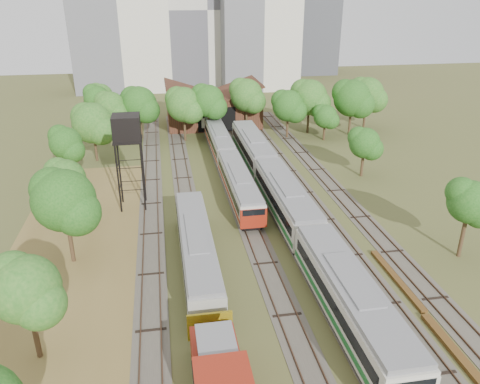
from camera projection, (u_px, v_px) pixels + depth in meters
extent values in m
plane|color=#475123|center=(327.00, 342.00, 32.26)|extent=(240.00, 240.00, 0.00)
cube|color=brown|center=(74.00, 299.00, 36.67)|extent=(14.00, 60.00, 0.04)
cube|color=#4C473D|center=(151.00, 204.00, 52.97)|extent=(2.60, 80.00, 0.06)
cube|color=#472D1E|center=(145.00, 203.00, 52.82)|extent=(0.08, 80.00, 0.14)
cube|color=#472D1E|center=(158.00, 203.00, 53.04)|extent=(0.08, 80.00, 0.14)
cube|color=#4C473D|center=(187.00, 201.00, 53.59)|extent=(2.60, 80.00, 0.06)
cube|color=#472D1E|center=(180.00, 201.00, 53.45)|extent=(0.08, 80.00, 0.14)
cube|color=#472D1E|center=(193.00, 200.00, 53.67)|extent=(0.08, 80.00, 0.14)
cube|color=#4C473D|center=(238.00, 198.00, 54.53)|extent=(2.60, 80.00, 0.06)
cube|color=#472D1E|center=(232.00, 197.00, 54.38)|extent=(0.08, 80.00, 0.14)
cube|color=#472D1E|center=(244.00, 196.00, 54.61)|extent=(0.08, 80.00, 0.14)
cube|color=#4C473D|center=(272.00, 195.00, 55.16)|extent=(2.60, 80.00, 0.06)
cube|color=#472D1E|center=(266.00, 195.00, 55.01)|extent=(0.08, 80.00, 0.14)
cube|color=#472D1E|center=(278.00, 194.00, 55.23)|extent=(0.08, 80.00, 0.14)
cube|color=#4C473D|center=(304.00, 193.00, 55.78)|extent=(2.60, 80.00, 0.06)
cube|color=#472D1E|center=(298.00, 193.00, 55.63)|extent=(0.08, 80.00, 0.14)
cube|color=#472D1E|center=(310.00, 192.00, 55.86)|extent=(0.08, 80.00, 0.14)
cube|color=#4C473D|center=(336.00, 191.00, 56.41)|extent=(2.60, 80.00, 0.06)
cube|color=#472D1E|center=(331.00, 190.00, 56.26)|extent=(0.08, 80.00, 0.14)
cube|color=#472D1E|center=(342.00, 190.00, 56.48)|extent=(0.08, 80.00, 0.14)
cube|color=black|center=(239.00, 197.00, 53.93)|extent=(2.00, 15.64, 0.73)
cube|color=beige|center=(239.00, 185.00, 53.34)|extent=(2.64, 17.00, 2.27)
cube|color=black|center=(239.00, 183.00, 53.23)|extent=(2.70, 15.64, 0.77)
cube|color=slate|center=(239.00, 174.00, 52.82)|extent=(2.42, 16.66, 0.33)
cube|color=maroon|center=(239.00, 190.00, 53.59)|extent=(2.70, 16.66, 0.41)
cube|color=maroon|center=(253.00, 218.00, 45.74)|extent=(2.68, 0.25, 2.04)
cube|color=black|center=(219.00, 150.00, 69.75)|extent=(2.00, 15.64, 0.73)
cube|color=beige|center=(219.00, 140.00, 69.16)|extent=(2.64, 17.00, 2.27)
cube|color=black|center=(219.00, 138.00, 69.05)|extent=(2.70, 15.64, 0.77)
cube|color=slate|center=(219.00, 132.00, 68.64)|extent=(2.42, 16.66, 0.33)
cube|color=maroon|center=(219.00, 144.00, 69.41)|extent=(2.70, 16.66, 0.41)
cube|color=black|center=(348.00, 321.00, 33.63)|extent=(2.37, 15.64, 0.86)
cube|color=beige|center=(350.00, 300.00, 32.92)|extent=(3.13, 17.00, 2.69)
cube|color=black|center=(350.00, 297.00, 32.79)|extent=(3.19, 15.64, 0.92)
cube|color=slate|center=(352.00, 282.00, 32.31)|extent=(2.88, 16.66, 0.39)
cube|color=#186227|center=(349.00, 309.00, 33.22)|extent=(3.19, 16.66, 0.49)
cube|color=black|center=(285.00, 215.00, 49.45)|extent=(2.37, 15.64, 0.86)
cube|color=beige|center=(286.00, 199.00, 48.74)|extent=(3.13, 17.00, 2.69)
cube|color=black|center=(286.00, 197.00, 48.61)|extent=(3.19, 15.64, 0.92)
cube|color=slate|center=(286.00, 186.00, 48.13)|extent=(2.88, 16.66, 0.39)
cube|color=#186227|center=(285.00, 206.00, 49.04)|extent=(3.19, 16.66, 0.49)
cube|color=black|center=(253.00, 160.00, 65.27)|extent=(2.37, 15.64, 0.86)
cube|color=beige|center=(253.00, 148.00, 64.56)|extent=(3.13, 17.00, 2.69)
cube|color=black|center=(253.00, 146.00, 64.43)|extent=(3.19, 15.64, 0.92)
cube|color=slate|center=(253.00, 137.00, 63.95)|extent=(2.88, 16.66, 0.39)
cube|color=#186227|center=(253.00, 153.00, 64.86)|extent=(3.19, 16.66, 0.49)
cube|color=black|center=(206.00, 118.00, 86.45)|extent=(2.42, 14.72, 0.88)
cube|color=beige|center=(206.00, 109.00, 85.73)|extent=(3.18, 16.00, 2.75)
cube|color=black|center=(206.00, 107.00, 85.60)|extent=(3.24, 14.72, 0.93)
cube|color=slate|center=(206.00, 100.00, 85.10)|extent=(2.93, 15.68, 0.40)
cube|color=#186227|center=(206.00, 113.00, 86.03)|extent=(3.24, 15.68, 0.49)
cube|color=beige|center=(211.00, 120.00, 78.60)|extent=(3.22, 0.25, 2.47)
cube|color=maroon|center=(216.00, 359.00, 28.20)|extent=(2.80, 4.40, 1.68)
cube|color=gold|center=(210.00, 326.00, 31.07)|extent=(3.02, 0.20, 2.01)
cube|color=slate|center=(217.00, 344.00, 26.74)|extent=(2.24, 3.60, 0.22)
cube|color=black|center=(197.00, 264.00, 40.72)|extent=(2.05, 16.56, 0.75)
cube|color=gray|center=(197.00, 248.00, 40.10)|extent=(2.71, 18.00, 2.33)
cube|color=black|center=(197.00, 246.00, 39.99)|extent=(2.77, 16.56, 0.79)
cube|color=slate|center=(196.00, 235.00, 39.57)|extent=(2.49, 17.64, 0.34)
cylinder|color=black|center=(118.00, 180.00, 49.56)|extent=(0.19, 0.19, 7.62)
cylinder|color=black|center=(143.00, 178.00, 49.96)|extent=(0.19, 0.19, 7.62)
cylinder|color=black|center=(120.00, 171.00, 51.88)|extent=(0.19, 0.19, 7.62)
cylinder|color=black|center=(143.00, 170.00, 52.28)|extent=(0.19, 0.19, 7.62)
cube|color=black|center=(128.00, 140.00, 49.36)|extent=(3.00, 3.00, 0.20)
cube|color=black|center=(126.00, 127.00, 48.81)|extent=(2.86, 2.86, 2.57)
cube|color=brown|center=(464.00, 362.00, 30.24)|extent=(0.64, 9.58, 0.32)
cube|color=brown|center=(396.00, 279.00, 38.98)|extent=(0.56, 8.89, 0.29)
cube|color=#372214|center=(213.00, 109.00, 83.44)|extent=(16.00, 11.00, 5.50)
cube|color=#372214|center=(190.00, 91.00, 81.48)|extent=(8.45, 11.55, 2.96)
cube|color=#372214|center=(235.00, 89.00, 82.73)|extent=(8.45, 11.55, 2.96)
cube|color=black|center=(217.00, 120.00, 78.73)|extent=(6.40, 0.15, 4.12)
cylinder|color=#382616|center=(35.00, 331.00, 30.12)|extent=(0.36, 0.36, 4.20)
sphere|color=#174E14|center=(26.00, 289.00, 28.83)|extent=(4.33, 4.33, 4.33)
cylinder|color=#382616|center=(70.00, 238.00, 40.89)|extent=(0.36, 0.36, 4.69)
sphere|color=#174E14|center=(64.00, 200.00, 39.45)|extent=(5.37, 5.37, 5.37)
cylinder|color=#382616|center=(70.00, 207.00, 47.66)|extent=(0.36, 0.36, 3.93)
sphere|color=#174E14|center=(65.00, 179.00, 46.45)|extent=(4.02, 4.02, 4.02)
cylinder|color=#382616|center=(70.00, 169.00, 56.98)|extent=(0.36, 0.36, 4.35)
sphere|color=#174E14|center=(66.00, 143.00, 55.65)|extent=(3.87, 3.87, 3.87)
cylinder|color=#382616|center=(95.00, 146.00, 65.56)|extent=(0.36, 0.36, 4.29)
sphere|color=#174E14|center=(93.00, 123.00, 64.24)|extent=(5.59, 5.59, 5.59)
cylinder|color=#382616|center=(100.00, 122.00, 76.21)|extent=(0.36, 0.36, 4.91)
sphere|color=#174E14|center=(97.00, 99.00, 74.70)|extent=(4.22, 4.22, 4.22)
cylinder|color=#382616|center=(103.00, 113.00, 83.67)|extent=(0.36, 0.36, 4.03)
sphere|color=#174E14|center=(101.00, 96.00, 82.43)|extent=(4.17, 4.17, 4.17)
cylinder|color=#382616|center=(113.00, 128.00, 74.44)|extent=(0.36, 0.36, 4.23)
sphere|color=#174E14|center=(111.00, 107.00, 73.14)|extent=(4.90, 4.90, 4.90)
cylinder|color=#382616|center=(141.00, 125.00, 75.54)|extent=(0.36, 0.36, 4.41)
sphere|color=#174E14|center=(139.00, 104.00, 74.18)|extent=(5.62, 5.62, 5.62)
cylinder|color=#382616|center=(185.00, 127.00, 74.32)|extent=(0.36, 0.36, 4.59)
sphere|color=#174E14|center=(184.00, 105.00, 72.90)|extent=(5.42, 5.42, 5.42)
cylinder|color=#382616|center=(209.00, 125.00, 74.82)|extent=(0.36, 0.36, 4.92)
sphere|color=#174E14|center=(208.00, 101.00, 73.31)|extent=(5.08, 5.08, 5.08)
cylinder|color=#382616|center=(246.00, 118.00, 78.89)|extent=(0.36, 0.36, 4.91)
sphere|color=#174E14|center=(247.00, 95.00, 77.38)|extent=(5.39, 5.39, 5.39)
cylinder|color=#382616|center=(287.00, 125.00, 76.03)|extent=(0.36, 0.36, 4.13)
sphere|color=#174E14|center=(288.00, 106.00, 74.76)|extent=(5.03, 5.03, 5.03)
cylinder|color=#382616|center=(308.00, 119.00, 78.24)|extent=(0.36, 0.36, 4.75)
sphere|color=#174E14|center=(309.00, 97.00, 76.78)|extent=(5.84, 5.84, 5.84)
cylinder|color=#382616|center=(350.00, 121.00, 77.37)|extent=(0.36, 0.36, 4.81)
sphere|color=#174E14|center=(352.00, 98.00, 75.89)|extent=(5.98, 5.98, 5.98)
cylinder|color=#382616|center=(365.00, 115.00, 81.25)|extent=(0.36, 0.36, 4.64)
sphere|color=#174E14|center=(367.00, 94.00, 79.82)|extent=(5.75, 5.75, 5.75)
cylinder|color=#382616|center=(463.00, 235.00, 41.78)|extent=(0.36, 0.36, 4.27)
sphere|color=#174E14|center=(470.00, 202.00, 40.47)|extent=(3.81, 3.81, 3.81)
cylinder|color=#382616|center=(362.00, 163.00, 60.27)|extent=(0.36, 0.36, 3.52)
sphere|color=#174E14|center=(365.00, 143.00, 59.19)|extent=(3.91, 3.91, 3.91)
cylinder|color=#382616|center=(324.00, 131.00, 75.02)|extent=(0.36, 0.36, 3.04)
sphere|color=#174E14|center=(325.00, 116.00, 74.09)|extent=(3.71, 3.71, 3.71)
cube|color=beige|center=(204.00, 9.00, 115.81)|extent=(20.00, 18.00, 36.00)
cube|color=#404248|center=(314.00, 22.00, 131.45)|extent=(12.00, 12.00, 28.00)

